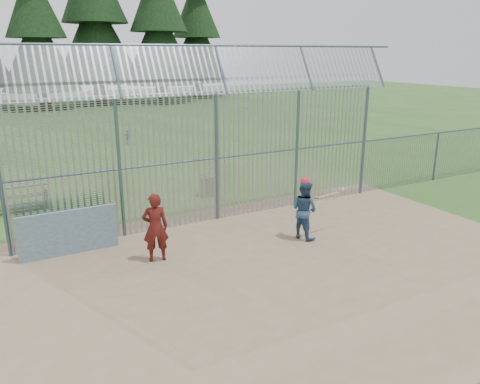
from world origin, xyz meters
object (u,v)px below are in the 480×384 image
batter (304,210)px  onlooker (155,227)px  dugout_wall (69,232)px  trash_can (207,186)px  bleacher (1,200)px

batter → onlooker: onlooker is taller
dugout_wall → trash_can: (5.36, 3.08, -0.24)m
dugout_wall → onlooker: onlooker is taller
onlooker → batter: bearing=-174.4°
batter → onlooker: 4.23m
onlooker → trash_can: onlooker is taller
batter → trash_can: (-0.71, 5.08, -0.48)m
trash_can → bleacher: (-6.79, 1.62, 0.03)m
batter → trash_can: bearing=-7.7°
batter → trash_can: batter is taller
dugout_wall → bleacher: size_ratio=0.83×
onlooker → dugout_wall: bearing=-25.1°
onlooker → trash_can: 5.75m
dugout_wall → onlooker: bearing=-38.0°
onlooker → trash_can: size_ratio=2.17×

